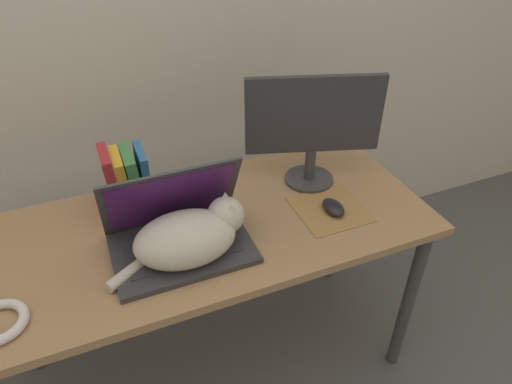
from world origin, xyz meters
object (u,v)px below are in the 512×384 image
object	(u,v)px
external_monitor	(313,125)
cat	(190,236)
laptop	(179,233)
computer_mouse	(333,207)
book_row	(127,179)

from	to	relation	value
external_monitor	cat	bearing A→B (deg)	-156.35
laptop	cat	xyz separation A→B (m)	(0.02, -0.05, 0.03)
computer_mouse	book_row	distance (m)	0.65
laptop	computer_mouse	size ratio (longest dim) A/B	4.04
cat	book_row	xyz separation A→B (m)	(-0.12, 0.31, 0.02)
external_monitor	computer_mouse	bearing A→B (deg)	-94.08
cat	book_row	size ratio (longest dim) A/B	1.97
book_row	external_monitor	bearing A→B (deg)	-9.45
external_monitor	computer_mouse	distance (m)	0.27
laptop	computer_mouse	xyz separation A→B (m)	(0.49, -0.03, -0.03)
external_monitor	book_row	size ratio (longest dim) A/B	2.07
laptop	book_row	size ratio (longest dim) A/B	1.88
computer_mouse	laptop	bearing A→B (deg)	176.36
external_monitor	computer_mouse	xyz separation A→B (m)	(-0.01, -0.19, -0.20)
external_monitor	computer_mouse	size ratio (longest dim) A/B	4.45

